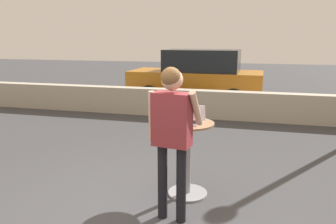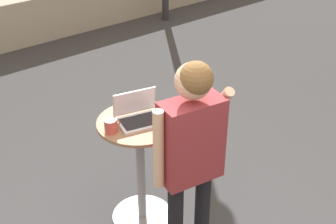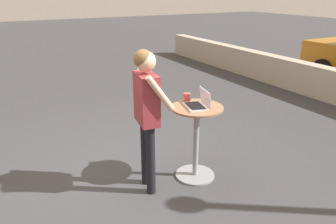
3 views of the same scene
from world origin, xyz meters
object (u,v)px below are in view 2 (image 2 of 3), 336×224
coffee_mug (111,126)px  laptop (139,115)px  standing_person (191,148)px  cafe_table (141,164)px

coffee_mug → laptop: bearing=1.2°
standing_person → laptop: bearing=84.2°
cafe_table → laptop: bearing=48.3°
coffee_mug → standing_person: 0.70m
coffee_mug → cafe_table: bearing=-1.5°
coffee_mug → standing_person: standing_person is taller
coffee_mug → standing_person: (0.19, -0.67, 0.08)m
cafe_table → standing_person: standing_person is taller
standing_person → cafe_table: bearing=85.0°
laptop → coffee_mug: 0.26m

